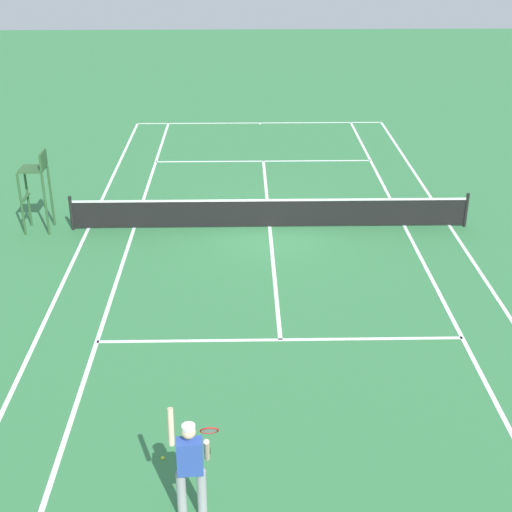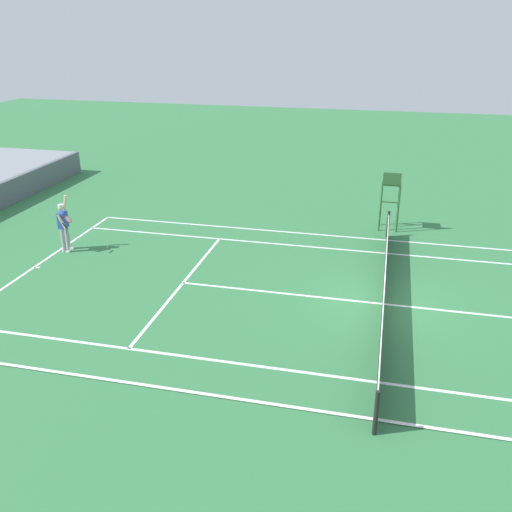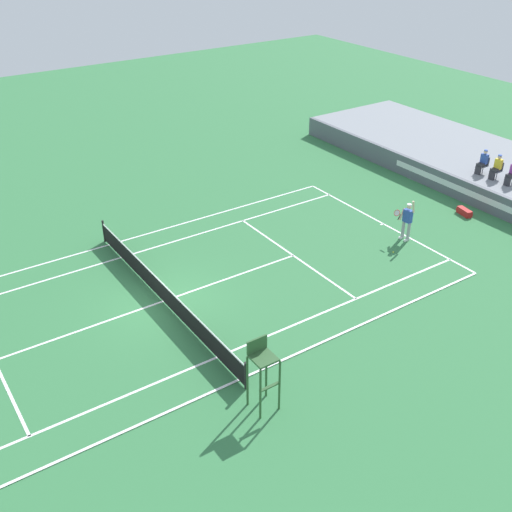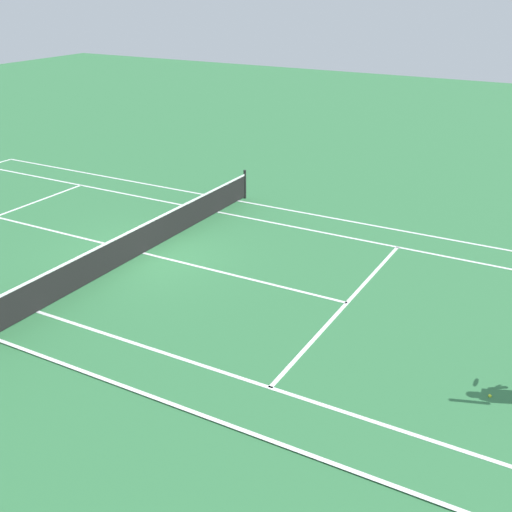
{
  "view_description": "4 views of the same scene",
  "coord_description": "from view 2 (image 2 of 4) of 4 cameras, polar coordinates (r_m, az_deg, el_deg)",
  "views": [
    {
      "loc": [
        0.84,
        20.39,
        8.8
      ],
      "look_at": [
        0.5,
        4.07,
        1.0
      ],
      "focal_mm": 51.37,
      "sensor_mm": 36.0,
      "label": 1
    },
    {
      "loc": [
        -15.64,
        0.23,
        7.99
      ],
      "look_at": [
        0.5,
        4.07,
        1.0
      ],
      "focal_mm": 39.52,
      "sensor_mm": 36.0,
      "label": 2
    },
    {
      "loc": [
        18.47,
        -8.05,
        13.61
      ],
      "look_at": [
        0.5,
        4.07,
        1.0
      ],
      "focal_mm": 42.89,
      "sensor_mm": 36.0,
      "label": 3
    },
    {
      "loc": [
        13.4,
        11.27,
        7.5
      ],
      "look_at": [
        0.5,
        4.07,
        1.0
      ],
      "focal_mm": 44.54,
      "sensor_mm": 36.0,
      "label": 4
    }
  ],
  "objects": [
    {
      "name": "ground_plane",
      "position": [
        17.57,
        12.67,
        -4.82
      ],
      "size": [
        80.0,
        80.0,
        0.0
      ],
      "primitive_type": "plane",
      "color": "#337542"
    },
    {
      "name": "net",
      "position": [
        17.33,
        12.82,
        -3.29
      ],
      "size": [
        11.98,
        0.1,
        1.07
      ],
      "color": "black",
      "rests_on": "ground"
    },
    {
      "name": "tennis_ball",
      "position": [
        22.03,
        -14.82,
        0.88
      ],
      "size": [
        0.07,
        0.07,
        0.07
      ],
      "primitive_type": "sphere",
      "color": "#D1E533",
      "rests_on": "ground"
    },
    {
      "name": "tennis_player",
      "position": [
        21.85,
        -18.87,
        2.91
      ],
      "size": [
        0.76,
        0.66,
        2.08
      ],
      "color": "#9E9EA3",
      "rests_on": "ground"
    },
    {
      "name": "court",
      "position": [
        17.56,
        12.67,
        -4.79
      ],
      "size": [
        11.08,
        23.88,
        0.03
      ],
      "color": "#337542",
      "rests_on": "ground"
    },
    {
      "name": "umpire_chair",
      "position": [
        23.4,
        13.49,
        6.26
      ],
      "size": [
        0.77,
        0.77,
        2.44
      ],
      "color": "#2D562D",
      "rests_on": "ground"
    }
  ]
}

